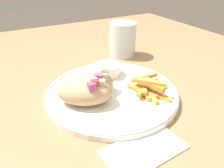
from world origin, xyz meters
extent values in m
cube|color=#9E7A51|center=(0.00, 0.00, 0.71)|extent=(1.39, 1.39, 0.04)
cylinder|color=#9E7A51|center=(0.63, 0.63, 0.34)|extent=(0.06, 0.06, 0.69)
cube|color=white|center=(-0.01, -0.21, 0.72)|extent=(0.15, 0.09, 0.00)
cylinder|color=white|center=(0.03, -0.03, 0.73)|extent=(0.32, 0.32, 0.01)
torus|color=white|center=(0.03, -0.03, 0.74)|extent=(0.31, 0.31, 0.01)
ellipsoid|color=tan|center=(-0.05, -0.04, 0.76)|extent=(0.14, 0.13, 0.06)
cube|color=#A34C84|center=(-0.04, -0.06, 0.79)|extent=(0.02, 0.02, 0.02)
cube|color=white|center=(-0.02, -0.04, 0.79)|extent=(0.02, 0.02, 0.01)
cube|color=#B7D693|center=(-0.02, -0.06, 0.79)|extent=(0.02, 0.02, 0.01)
cube|color=red|center=(-0.03, -0.06, 0.79)|extent=(0.01, 0.01, 0.01)
ellipsoid|color=tan|center=(-0.01, 0.00, 0.76)|extent=(0.13, 0.13, 0.05)
cube|color=#B7D693|center=(0.01, -0.03, 0.78)|extent=(0.02, 0.02, 0.02)
cube|color=red|center=(0.01, -0.02, 0.78)|extent=(0.02, 0.02, 0.01)
cube|color=silver|center=(0.01, -0.02, 0.79)|extent=(0.02, 0.02, 0.02)
cube|color=white|center=(0.01, -0.01, 0.78)|extent=(0.02, 0.02, 0.02)
cube|color=#A34C84|center=(-0.01, -0.02, 0.78)|extent=(0.01, 0.01, 0.01)
cube|color=silver|center=(0.01, 0.00, 0.78)|extent=(0.02, 0.02, 0.01)
cube|color=#A34C84|center=(-0.01, -0.03, 0.79)|extent=(0.02, 0.02, 0.01)
cube|color=gold|center=(0.10, -0.10, 0.74)|extent=(0.04, 0.08, 0.01)
cube|color=gold|center=(0.10, -0.05, 0.74)|extent=(0.05, 0.04, 0.01)
cube|color=gold|center=(0.09, -0.08, 0.74)|extent=(0.01, 0.08, 0.01)
cube|color=gold|center=(0.09, -0.07, 0.74)|extent=(0.04, 0.07, 0.01)
cube|color=gold|center=(0.11, -0.05, 0.74)|extent=(0.08, 0.01, 0.01)
cube|color=gold|center=(0.11, -0.08, 0.74)|extent=(0.08, 0.02, 0.01)
cube|color=gold|center=(0.09, -0.07, 0.74)|extent=(0.04, 0.08, 0.01)
cube|color=gold|center=(0.09, -0.07, 0.75)|extent=(0.07, 0.04, 0.01)
cube|color=#E5B251|center=(0.12, -0.07, 0.75)|extent=(0.01, 0.08, 0.01)
cube|color=gold|center=(0.10, -0.09, 0.77)|extent=(0.05, 0.06, 0.01)
cube|color=gold|center=(0.09, -0.06, 0.75)|extent=(0.04, 0.06, 0.01)
cube|color=gold|center=(0.12, -0.04, 0.76)|extent=(0.08, 0.01, 0.01)
cube|color=gold|center=(0.10, -0.08, 0.76)|extent=(0.04, 0.08, 0.01)
cylinder|color=white|center=(0.06, 0.05, 0.75)|extent=(0.07, 0.07, 0.03)
cylinder|color=beige|center=(0.06, 0.05, 0.76)|extent=(0.06, 0.06, 0.01)
torus|color=white|center=(0.06, 0.05, 0.77)|extent=(0.07, 0.07, 0.00)
cylinder|color=silver|center=(0.19, 0.19, 0.78)|extent=(0.09, 0.09, 0.11)
cylinder|color=silver|center=(0.19, 0.19, 0.76)|extent=(0.08, 0.08, 0.07)
camera|label=1|loc=(-0.19, -0.42, 1.01)|focal=35.00mm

